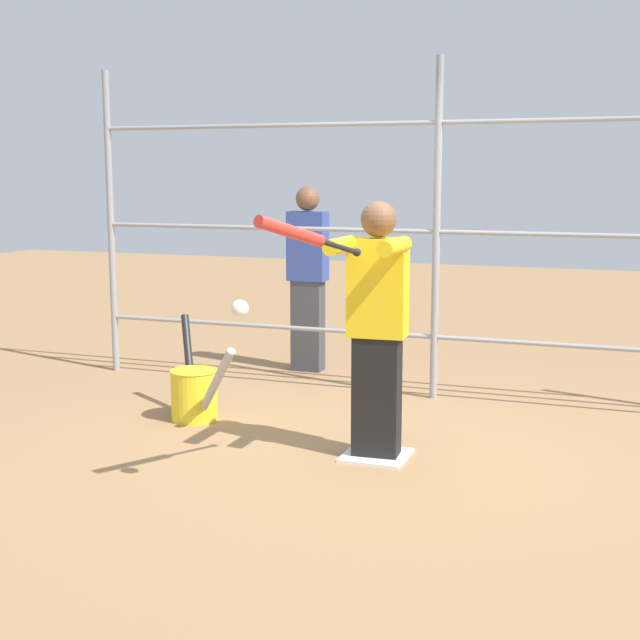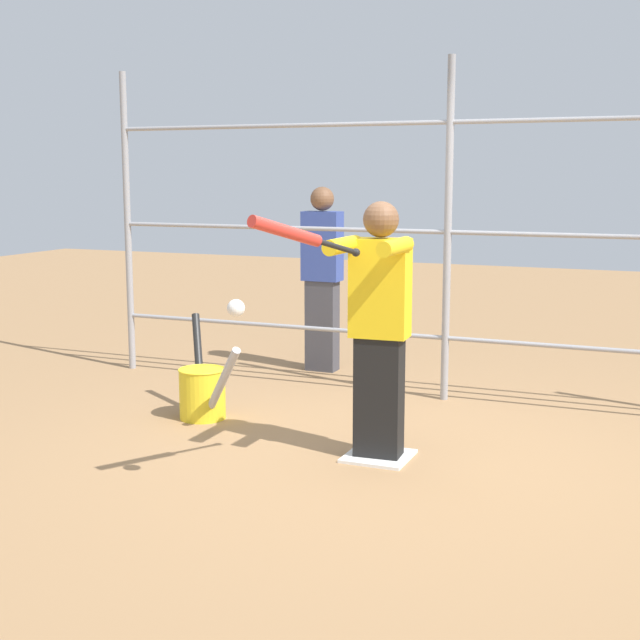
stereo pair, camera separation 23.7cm
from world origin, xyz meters
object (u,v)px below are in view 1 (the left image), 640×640
(baseball_bat_swinging, at_px, (300,234))
(bat_bucket, at_px, (195,392))
(softball_in_flight, at_px, (240,309))
(bystander_behind_fence, at_px, (308,276))
(batter, at_px, (377,322))

(baseball_bat_swinging, height_order, bat_bucket, baseball_bat_swinging)
(softball_in_flight, xyz_separation_m, bystander_behind_fence, (0.84, -3.21, -0.21))
(bat_bucket, bearing_deg, baseball_bat_swinging, 136.09)
(batter, height_order, baseball_bat_swinging, batter)
(batter, xyz_separation_m, bystander_behind_fence, (1.31, -2.22, -0.01))
(baseball_bat_swinging, relative_size, bystander_behind_fence, 0.49)
(baseball_bat_swinging, relative_size, bat_bucket, 0.98)
(softball_in_flight, bearing_deg, bat_bucket, -53.41)
(softball_in_flight, bearing_deg, bystander_behind_fence, -75.35)
(baseball_bat_swinging, bearing_deg, bystander_behind_fence, -69.80)
(batter, distance_m, bat_bucket, 1.68)
(softball_in_flight, distance_m, bystander_behind_fence, 3.32)
(batter, distance_m, baseball_bat_swinging, 1.08)
(softball_in_flight, bearing_deg, baseball_bat_swinging, -162.30)
(bystander_behind_fence, bearing_deg, baseball_bat_swinging, 110.20)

